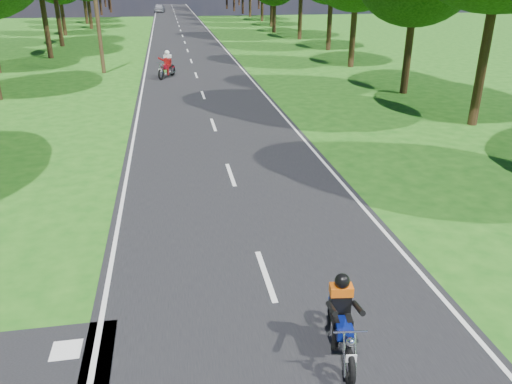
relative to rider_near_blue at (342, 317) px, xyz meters
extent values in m
plane|color=#195313|center=(-0.80, 0.51, -0.73)|extent=(160.00, 160.00, 0.00)
cube|color=black|center=(-0.80, 50.51, -0.72)|extent=(7.00, 140.00, 0.02)
cube|color=silver|center=(-0.80, 2.51, -0.70)|extent=(0.12, 2.00, 0.01)
cube|color=silver|center=(-0.80, 8.51, -0.70)|extent=(0.12, 2.00, 0.01)
cube|color=silver|center=(-0.80, 14.51, -0.70)|extent=(0.12, 2.00, 0.01)
cube|color=silver|center=(-0.80, 20.51, -0.70)|extent=(0.12, 2.00, 0.01)
cube|color=silver|center=(-0.80, 26.51, -0.70)|extent=(0.12, 2.00, 0.01)
cube|color=silver|center=(-0.80, 32.51, -0.70)|extent=(0.12, 2.00, 0.01)
cube|color=silver|center=(-0.80, 38.51, -0.70)|extent=(0.12, 2.00, 0.01)
cube|color=silver|center=(-0.80, 44.51, -0.70)|extent=(0.12, 2.00, 0.01)
cube|color=silver|center=(-0.80, 50.51, -0.70)|extent=(0.12, 2.00, 0.01)
cube|color=silver|center=(-0.80, 56.51, -0.70)|extent=(0.12, 2.00, 0.01)
cube|color=silver|center=(-0.80, 62.51, -0.70)|extent=(0.12, 2.00, 0.01)
cube|color=silver|center=(-0.80, 68.51, -0.70)|extent=(0.12, 2.00, 0.01)
cube|color=silver|center=(-0.80, 74.51, -0.70)|extent=(0.12, 2.00, 0.01)
cube|color=silver|center=(-0.80, 80.51, -0.70)|extent=(0.12, 2.00, 0.01)
cube|color=silver|center=(-0.80, 86.51, -0.70)|extent=(0.12, 2.00, 0.01)
cube|color=silver|center=(-0.80, 92.51, -0.70)|extent=(0.12, 2.00, 0.01)
cube|color=silver|center=(-0.80, 98.51, -0.70)|extent=(0.12, 2.00, 0.01)
cube|color=silver|center=(-0.80, 104.51, -0.70)|extent=(0.12, 2.00, 0.01)
cube|color=silver|center=(-0.80, 110.51, -0.70)|extent=(0.12, 2.00, 0.01)
cube|color=silver|center=(-0.80, 116.51, -0.70)|extent=(0.12, 2.00, 0.01)
cube|color=silver|center=(-4.10, 50.51, -0.70)|extent=(0.10, 140.00, 0.01)
cube|color=silver|center=(2.50, 50.51, -0.70)|extent=(0.10, 140.00, 0.01)
cube|color=silver|center=(-4.60, 0.81, -0.70)|extent=(0.50, 0.50, 0.01)
cylinder|color=black|center=(-11.62, 36.11, 1.43)|extent=(0.40, 0.40, 4.32)
cylinder|color=black|center=(-12.05, 43.60, 1.48)|extent=(0.40, 0.40, 4.40)
cylinder|color=black|center=(-13.41, 53.29, 0.87)|extent=(0.40, 0.40, 3.20)
cylinder|color=black|center=(-11.55, 60.66, 0.88)|extent=(0.40, 0.40, 3.22)
cylinder|color=black|center=(-13.09, 68.42, 1.08)|extent=(0.40, 0.40, 3.61)
cylinder|color=black|center=(-12.74, 76.25, 0.61)|extent=(0.40, 0.40, 2.67)
cylinder|color=black|center=(-12.97, 85.41, 0.82)|extent=(0.40, 0.40, 3.09)
cylinder|color=black|center=(10.27, 12.71, 1.55)|extent=(0.40, 0.40, 4.56)
cylinder|color=black|center=(10.13, 19.20, 1.02)|extent=(0.40, 0.40, 3.49)
cylinder|color=black|center=(10.27, 28.09, 1.12)|extent=(0.40, 0.40, 3.69)
cylinder|color=black|center=(11.37, 36.92, 1.15)|extent=(0.40, 0.40, 3.74)
cylinder|color=black|center=(10.92, 45.23, 1.59)|extent=(0.40, 0.40, 4.64)
cylinder|color=black|center=(9.75, 52.43, 0.73)|extent=(0.40, 0.40, 2.91)
cylinder|color=black|center=(10.97, 59.91, 1.21)|extent=(0.40, 0.40, 3.88)
cylinder|color=black|center=(11.30, 68.38, 1.36)|extent=(0.40, 0.40, 4.18)
cylinder|color=black|center=(11.00, 77.34, 1.59)|extent=(0.40, 0.40, 4.63)
cylinder|color=black|center=(10.89, 84.62, 0.95)|extent=(0.40, 0.40, 3.36)
cylinder|color=black|center=(10.34, 91.85, 1.32)|extent=(0.40, 0.40, 4.09)
cylinder|color=black|center=(-16.80, 95.51, 1.03)|extent=(0.40, 0.40, 3.52)
cylinder|color=#382616|center=(-6.80, 28.51, 3.27)|extent=(0.26, 0.26, 8.00)
imported|color=#B8BAC0|center=(-3.40, 90.87, 0.02)|extent=(2.13, 4.39, 1.44)
camera|label=1|loc=(-2.55, -6.39, 5.15)|focal=35.00mm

